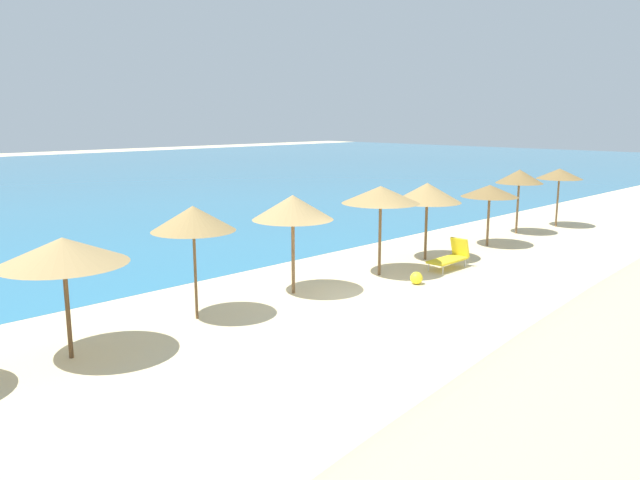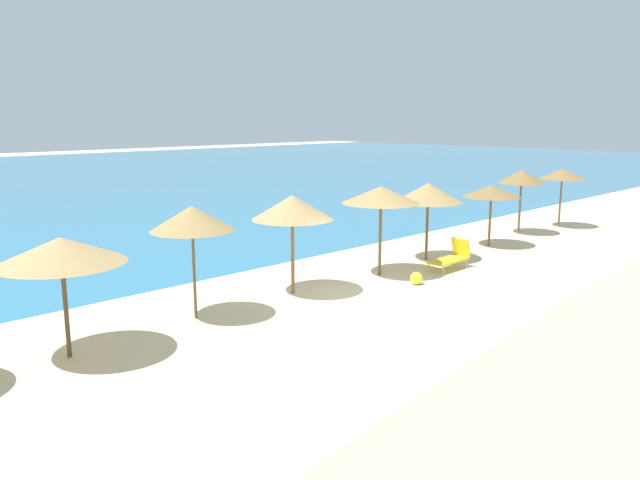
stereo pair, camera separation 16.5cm
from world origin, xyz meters
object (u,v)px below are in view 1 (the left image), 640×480
(beach_umbrella_4, at_px, (293,208))
(beach_umbrella_7, at_px, (490,191))
(beach_umbrella_9, at_px, (560,174))
(beach_umbrella_6, at_px, (427,193))
(beach_ball, at_px, (416,278))
(beach_umbrella_8, at_px, (519,177))
(lounge_chair_1, at_px, (451,257))
(beach_umbrella_2, at_px, (63,251))
(beach_umbrella_5, at_px, (381,195))
(beach_umbrella_3, at_px, (193,219))

(beach_umbrella_4, bearing_deg, beach_umbrella_7, -2.53)
(beach_umbrella_4, xyz_separation_m, beach_umbrella_9, (15.61, -0.41, -0.05))
(beach_umbrella_7, bearing_deg, beach_umbrella_6, 175.29)
(beach_umbrella_7, distance_m, beach_umbrella_9, 5.97)
(beach_umbrella_4, bearing_deg, beach_ball, -30.34)
(beach_umbrella_7, xyz_separation_m, beach_umbrella_8, (3.14, 0.46, 0.30))
(beach_umbrella_4, height_order, beach_umbrella_6, beach_umbrella_4)
(lounge_chair_1, bearing_deg, beach_ball, 99.08)
(beach_umbrella_2, bearing_deg, beach_ball, -9.22)
(beach_umbrella_5, bearing_deg, beach_umbrella_7, -0.39)
(lounge_chair_1, bearing_deg, beach_umbrella_6, -20.20)
(beach_umbrella_3, height_order, beach_umbrella_9, beach_umbrella_3)
(beach_ball, bearing_deg, beach_umbrella_7, 12.56)
(beach_umbrella_2, relative_size, beach_umbrella_8, 0.94)
(beach_umbrella_2, height_order, beach_umbrella_9, beach_umbrella_9)
(beach_umbrella_7, height_order, beach_umbrella_8, beach_umbrella_8)
(beach_umbrella_3, relative_size, beach_umbrella_4, 1.01)
(beach_umbrella_2, distance_m, lounge_chair_1, 12.20)
(beach_umbrella_5, relative_size, beach_umbrella_8, 1.03)
(beach_umbrella_4, distance_m, beach_umbrella_7, 9.66)
(beach_umbrella_8, bearing_deg, beach_umbrella_3, -179.91)
(beach_umbrella_2, distance_m, beach_ball, 9.96)
(lounge_chair_1, bearing_deg, beach_umbrella_5, 64.22)
(beach_umbrella_5, relative_size, beach_umbrella_6, 1.05)
(beach_umbrella_7, xyz_separation_m, lounge_chair_1, (-4.08, -1.05, -1.71))
(beach_umbrella_4, height_order, beach_umbrella_9, beach_umbrella_4)
(beach_umbrella_4, bearing_deg, beach_umbrella_2, -177.29)
(beach_umbrella_3, xyz_separation_m, lounge_chair_1, (8.75, -1.48, -2.09))
(beach_umbrella_6, bearing_deg, beach_umbrella_8, 1.38)
(beach_umbrella_6, height_order, beach_ball, beach_umbrella_6)
(beach_umbrella_4, distance_m, beach_umbrella_6, 6.05)
(beach_umbrella_3, height_order, beach_umbrella_8, beach_umbrella_3)
(beach_umbrella_2, height_order, beach_umbrella_6, beach_umbrella_6)
(beach_umbrella_5, bearing_deg, beach_umbrella_8, 2.50)
(beach_umbrella_2, xyz_separation_m, beach_umbrella_8, (19.23, 0.34, 0.16))
(beach_umbrella_2, distance_m, beach_umbrella_4, 6.44)
(beach_umbrella_2, bearing_deg, beach_umbrella_6, 0.80)
(beach_umbrella_4, distance_m, beach_umbrella_9, 15.61)
(lounge_chair_1, bearing_deg, beach_umbrella_8, -78.54)
(beach_ball, bearing_deg, beach_umbrella_5, 86.57)
(beach_umbrella_2, relative_size, beach_ball, 6.81)
(beach_umbrella_8, xyz_separation_m, beach_umbrella_9, (2.82, -0.44, -0.04))
(beach_umbrella_4, bearing_deg, beach_umbrella_3, 179.85)
(beach_umbrella_9, xyz_separation_m, lounge_chair_1, (-10.04, -1.07, -1.97))
(beach_umbrella_2, height_order, lounge_chair_1, beach_umbrella_2)
(beach_umbrella_9, bearing_deg, beach_umbrella_6, 178.35)
(beach_ball, bearing_deg, beach_umbrella_8, 11.18)
(lounge_chair_1, height_order, beach_ball, lounge_chair_1)
(beach_umbrella_3, relative_size, beach_umbrella_5, 1.00)
(beach_umbrella_7, relative_size, beach_ball, 6.25)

